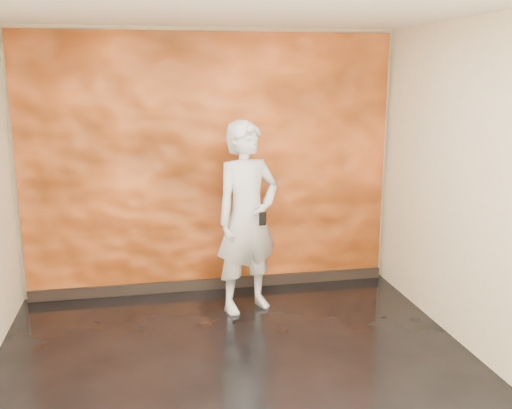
# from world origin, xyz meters

# --- Properties ---
(room) EXTENTS (4.02, 4.02, 2.81)m
(room) POSITION_xyz_m (0.00, 0.00, 1.40)
(room) COLOR black
(room) RESTS_ON ground
(feature_wall) EXTENTS (3.90, 0.06, 2.75)m
(feature_wall) POSITION_xyz_m (0.00, 1.96, 1.38)
(feature_wall) COLOR orange
(feature_wall) RESTS_ON ground
(baseboard) EXTENTS (3.90, 0.04, 0.12)m
(baseboard) POSITION_xyz_m (0.00, 1.92, 0.06)
(baseboard) COLOR black
(baseboard) RESTS_ON ground
(man) EXTENTS (0.82, 0.69, 1.90)m
(man) POSITION_xyz_m (0.28, 1.33, 0.95)
(man) COLOR #8E949D
(man) RESTS_ON ground
(phone) EXTENTS (0.07, 0.02, 0.13)m
(phone) POSITION_xyz_m (0.39, 1.09, 1.00)
(phone) COLOR black
(phone) RESTS_ON man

